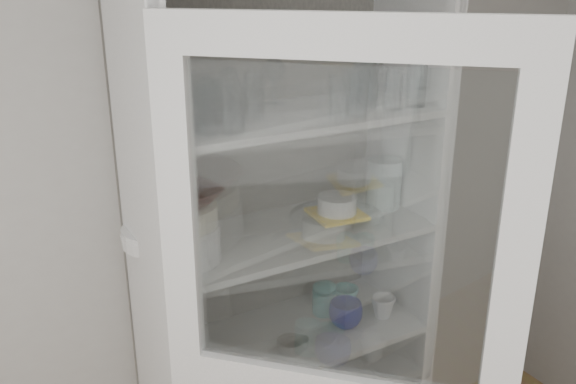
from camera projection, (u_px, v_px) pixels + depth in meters
wall_back at (206, 208)px, 2.12m from camera, size 3.60×0.02×2.60m
pantry_cabinet at (279, 304)px, 2.21m from camera, size 1.00×0.45×2.10m
tumbler_0 at (175, 110)px, 1.60m from camera, size 0.08×0.08×0.15m
tumbler_1 at (206, 108)px, 1.65m from camera, size 0.09×0.09×0.14m
tumbler_2 at (232, 108)px, 1.65m from camera, size 0.08×0.08×0.14m
tumbler_3 at (339, 97)px, 1.81m from camera, size 0.07×0.07×0.13m
tumbler_4 at (357, 93)px, 1.85m from camera, size 0.09×0.09×0.14m
tumbler_5 at (393, 90)px, 1.94m from camera, size 0.08×0.08×0.12m
tumbler_6 at (416, 86)px, 1.98m from camera, size 0.09×0.09×0.13m
tumbler_7 at (181, 102)px, 1.75m from camera, size 0.08×0.08×0.13m
tumbler_8 at (212, 99)px, 1.79m from camera, size 0.08×0.08×0.13m
tumbler_9 at (199, 97)px, 1.76m from camera, size 0.09×0.09×0.15m
tumbler_10 at (254, 96)px, 1.85m from camera, size 0.08×0.08×0.13m
tumbler_11 at (364, 80)px, 2.02m from camera, size 0.10×0.10×0.15m
goblet_0 at (184, 89)px, 1.84m from camera, size 0.07×0.07×0.17m
goblet_1 at (229, 88)px, 1.90m from camera, size 0.07×0.07×0.15m
goblet_2 at (274, 80)px, 1.98m from camera, size 0.08×0.08×0.17m
goblet_3 at (373, 70)px, 2.16m from camera, size 0.08×0.08×0.17m
plate_stack_front at (185, 243)px, 1.81m from camera, size 0.21×0.21×0.11m
plate_stack_back at (159, 235)px, 1.94m from camera, size 0.23×0.23×0.06m
cream_bowl at (183, 216)px, 1.78m from camera, size 0.21×0.21×0.06m
terracotta_bowl at (182, 197)px, 1.76m from camera, size 0.26×0.26×0.05m
glass_platter at (337, 218)px, 2.12m from camera, size 0.42×0.42×0.02m
yellow_trivet at (337, 214)px, 2.11m from camera, size 0.19×0.19×0.01m
white_ramekin at (337, 204)px, 2.10m from camera, size 0.18×0.18×0.06m
grey_bowl_stack at (384, 183)px, 2.22m from camera, size 0.12×0.12×0.18m
mug_blue at (346, 314)px, 2.21m from camera, size 0.13×0.13×0.10m
mug_teal at (345, 298)px, 2.32m from camera, size 0.13×0.13×0.09m
mug_white at (383, 307)px, 2.27m from camera, size 0.12×0.12×0.08m
teal_jar at (324, 299)px, 2.29m from camera, size 0.09×0.09×0.11m
measuring_cups at (290, 345)px, 2.08m from camera, size 0.09×0.09×0.04m
white_canister at (177, 347)px, 1.98m from camera, size 0.12×0.12×0.14m
tumbler_12 at (367, 90)px, 1.92m from camera, size 0.06×0.06×0.13m
tumbler_13 at (369, 86)px, 1.98m from camera, size 0.06×0.06×0.13m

